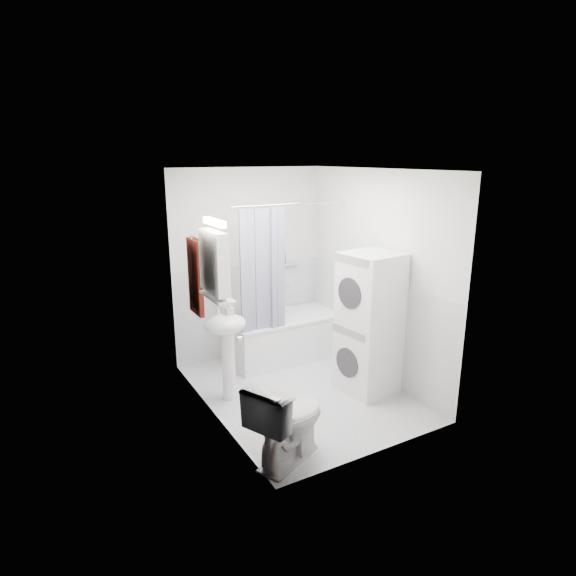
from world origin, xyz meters
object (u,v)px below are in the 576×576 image
bathtub (285,335)px  sink (226,337)px  toilet (288,420)px  washer_dryer (369,324)px

bathtub → sink: 1.33m
toilet → sink: bearing=-23.4°
washer_dryer → toilet: size_ratio=2.02×
toilet → washer_dryer: bearing=-88.7°
sink → toilet: (0.03, -1.25, -0.33)m
bathtub → toilet: (-1.04, -1.92, 0.07)m
sink → toilet: sink is taller
washer_dryer → sink: bearing=151.7°
bathtub → washer_dryer: (0.35, -1.23, 0.47)m
bathtub → toilet: bearing=-118.5°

